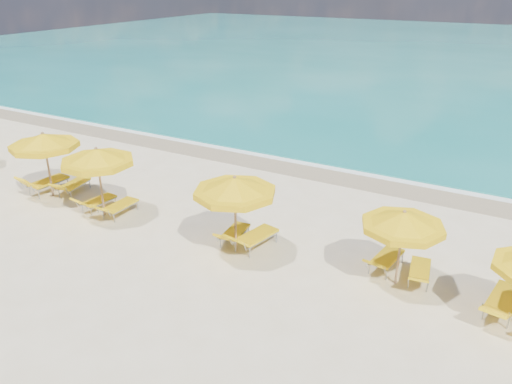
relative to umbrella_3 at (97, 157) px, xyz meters
The scene contains 18 objects.
ground_plane 5.53m from the umbrella_3, ahead, with size 120.00×120.00×0.00m, color beige.
ocean 48.79m from the umbrella_3, 84.04° to the left, with size 120.00×80.00×0.30m, color #147470.
wet_sand_band 9.61m from the umbrella_3, 57.26° to the left, with size 120.00×2.60×0.01m, color tan.
foam_line 10.28m from the umbrella_3, 59.73° to the left, with size 120.00×1.20×0.03m, color white.
whitecap_near 17.63m from the umbrella_3, 93.06° to the left, with size 14.00×0.36×0.05m, color white.
umbrella_2 2.98m from the umbrella_3, behind, with size 2.54×2.54×2.55m.
umbrella_3 is the anchor object (origin of this frame).
umbrella_4 5.42m from the umbrella_3, ahead, with size 2.49×2.49×2.51m.
umbrella_5 10.20m from the umbrella_3, ahead, with size 2.27×2.27×2.24m.
lounger_2_left 3.95m from the umbrella_3, behind, with size 0.78×1.99×0.97m.
lounger_2_right 3.21m from the umbrella_3, 160.95° to the left, with size 0.91×1.87×0.80m.
lounger_3_left 2.03m from the umbrella_3, 156.40° to the left, with size 0.71×1.67×0.75m.
lounger_3_right 2.02m from the umbrella_3, 25.67° to the left, with size 0.62×1.78×0.77m.
lounger_4_left 5.46m from the umbrella_3, ahead, with size 0.72×1.70×0.73m.
lounger_4_right 6.16m from the umbrella_3, ahead, with size 1.02×2.03×0.86m.
lounger_5_left 9.99m from the umbrella_3, ahead, with size 0.81×1.82×0.75m.
lounger_5_right 10.94m from the umbrella_3, ahead, with size 0.78×1.74×0.66m.
lounger_6_left 13.00m from the umbrella_3, ahead, with size 0.95×2.08×0.72m.
Camera 1 is at (7.41, -11.77, 7.79)m, focal length 35.00 mm.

